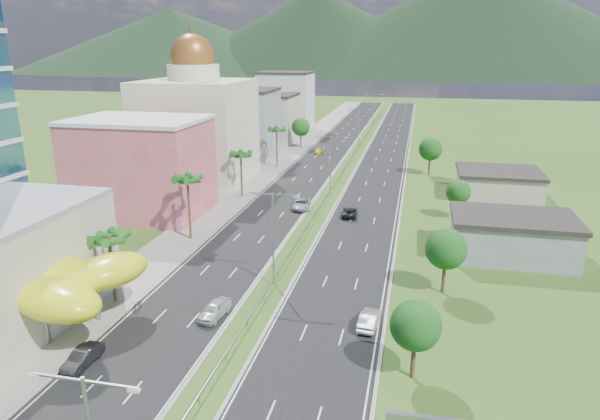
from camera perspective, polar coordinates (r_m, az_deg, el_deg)
The scene contains 34 objects.
ground at distance 54.00m, azimuth -5.64°, elevation -12.26°, with size 500.00×500.00×0.00m, color #2D5119.
road_left at distance 139.01m, azimuth 2.88°, elevation 6.15°, with size 11.00×260.00×0.04m, color black.
road_right at distance 137.36m, azimuth 9.09°, elevation 5.83°, with size 11.00×260.00×0.04m, color black.
sidewalk_left at distance 140.86m, azimuth -0.96°, elevation 6.33°, with size 7.00×260.00×0.12m, color gray.
median_guardrail at distance 120.35m, azimuth 4.96°, elevation 4.68°, with size 0.10×216.06×0.76m.
streetlight_median_b at distance 59.97m, azimuth -2.90°, elevation -2.05°, with size 6.04×0.25×11.00m.
streetlight_median_c at distance 97.79m, azimuth 3.31°, elevation 5.49°, with size 6.04×0.25×11.00m.
streetlight_median_d at distance 141.78m, azimuth 6.29°, elevation 9.04°, with size 6.04×0.25×11.00m.
streetlight_median_e at distance 186.25m, azimuth 7.88°, elevation 10.90°, with size 6.04×0.25×11.00m.
lime_canopy at distance 57.82m, azimuth -26.44°, elevation -6.53°, with size 18.00×15.00×7.40m.
pink_shophouse at distance 89.93m, azimuth -16.59°, elevation 4.26°, with size 20.00×15.00×15.00m, color #BB4D54.
domed_building at distance 109.58m, azimuth -10.99°, elevation 8.91°, with size 20.00×20.00×28.70m.
midrise_grey at distance 132.81m, azimuth -6.24°, elevation 9.05°, with size 16.00×15.00×16.00m, color gray.
midrise_beige at distance 153.83m, azimuth -3.59°, elevation 9.65°, with size 16.00×15.00×13.00m, color #B0A791.
midrise_white at distance 175.62m, azimuth -1.51°, elevation 11.42°, with size 16.00×15.00×18.00m, color silver.
shed_near at distance 74.69m, azimuth 21.67°, elevation -2.82°, with size 15.00×10.00×5.00m, color gray.
shed_far at distance 103.55m, azimuth 20.36°, elevation 2.51°, with size 14.00×12.00×4.40m, color #B0A791.
palm_tree_b at distance 59.04m, azimuth -19.72°, elevation -3.07°, with size 3.60×3.60×8.10m.
palm_tree_c at distance 75.47m, azimuth -11.92°, elevation 3.01°, with size 3.60×3.60×9.60m.
palm_tree_d at distance 96.55m, azimuth -6.33°, elevation 5.74°, with size 3.60×3.60×8.60m.
palm_tree_e at distance 119.99m, azimuth -2.51°, elevation 8.42°, with size 3.60×3.60×9.40m.
leafy_tree_lfar at distance 144.43m, azimuth 0.08°, elevation 8.82°, with size 4.90×4.90×8.05m.
leafy_tree_ra at distance 45.12m, azimuth 12.23°, elevation -11.97°, with size 4.20×4.20×6.90m.
leafy_tree_rb at distance 60.56m, azimuth 15.31°, elevation -4.05°, with size 4.55×4.55×7.47m.
leafy_tree_rc at distance 87.67m, azimuth 16.53°, elevation 1.84°, with size 3.85×3.85×6.33m.
leafy_tree_rd at distance 116.50m, azimuth 13.75°, elevation 6.33°, with size 4.90×4.90×8.05m.
mountain_ridge at distance 497.31m, azimuth 18.13°, elevation 13.26°, with size 860.00×140.00×90.00m, color black, non-canonical shape.
car_white_near_left at distance 55.66m, azimuth -9.11°, elevation -10.47°, with size 1.90×4.72×1.61m, color silver.
car_dark_left at distance 51.16m, azimuth -22.18°, elevation -14.36°, with size 1.57×4.49×1.48m, color black.
car_silver_mid_left at distance 90.12m, azimuth 0.17°, elevation 0.64°, with size 2.67×5.79×1.61m, color #9B9EA2.
car_yellow_far_left at distance 137.10m, azimuth 2.01°, elevation 6.28°, with size 1.73×4.27×1.24m, color gold.
car_silver_right at distance 53.76m, azimuth 7.39°, elevation -11.48°, with size 1.64×4.69×1.55m, color #A6A8AD.
car_dark_far_right at distance 86.45m, azimuth 5.30°, elevation -0.25°, with size 2.26×4.90×1.36m, color black.
motorcycle at distance 59.05m, azimuth -16.98°, elevation -9.54°, with size 0.60×1.97×1.26m, color black.
Camera 1 is at (15.18, -44.58, 26.42)m, focal length 32.00 mm.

